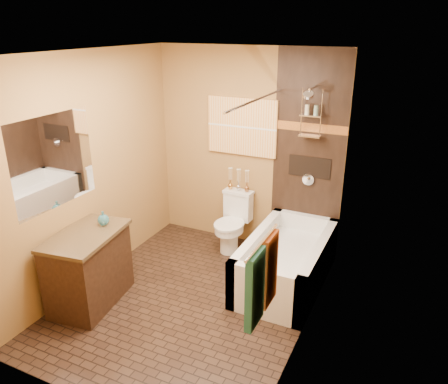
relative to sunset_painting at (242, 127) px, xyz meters
The scene contains 23 objects.
floor 2.14m from the sunset_painting, 87.38° to the right, with size 3.00×3.00×0.00m, color black.
wall_left 1.88m from the sunset_painting, 127.52° to the right, with size 0.02×3.00×2.50m, color olive.
wall_right 1.97m from the sunset_painting, 49.33° to the right, with size 0.02×3.00×2.50m, color olive.
wall_back 0.31m from the sunset_painting, 20.32° to the left, with size 2.40×0.02×2.50m, color olive.
wall_front 2.99m from the sunset_painting, 88.70° to the right, with size 2.40×0.02×2.50m, color olive.
ceiling 1.76m from the sunset_painting, 87.38° to the right, with size 3.00×3.00×0.00m, color silver.
alcove_tile_back 0.89m from the sunset_painting, ahead, with size 0.85×0.01×2.50m, color black.
alcove_tile_right 1.48m from the sunset_painting, 30.00° to the right, with size 0.01×1.50×2.50m, color black.
mosaic_band_back 0.85m from the sunset_painting, ahead, with size 0.85×0.01×0.10m, color brown.
mosaic_band_right 1.44m from the sunset_painting, 30.20° to the right, with size 0.01×1.50×0.10m, color brown.
alcove_niche 0.96m from the sunset_painting, ahead, with size 0.50×0.01×0.25m, color black.
shower_fixtures 0.88m from the sunset_painting, ahead, with size 0.24×0.33×1.16m.
curtain_rod 0.98m from the sunset_painting, 57.18° to the right, with size 0.03×0.03×1.55m, color silver.
towel_bar 2.80m from the sunset_painting, 64.26° to the right, with size 0.02×0.02×0.55m, color silver.
towel_teal 2.95m from the sunset_painting, 65.19° to the right, with size 0.05×0.22×0.52m, color #1D635D.
towel_rust 2.72m from the sunset_painting, 62.86° to the right, with size 0.05×0.22×0.52m, color brown.
sunset_painting is the anchor object (origin of this frame).
vanity_mirror 2.24m from the sunset_painting, 120.02° to the right, with size 0.01×1.00×0.90m, color white.
bathtub 1.75m from the sunset_painting, 39.89° to the right, with size 0.80×1.50×0.55m.
toilet 1.20m from the sunset_painting, 90.00° to the right, with size 0.38×0.56×0.74m.
vanity 2.41m from the sunset_painting, 113.84° to the right, with size 0.67×0.96×0.79m.
teal_bottle 2.00m from the sunset_painting, 115.37° to the right, with size 0.12×0.12×0.19m, color #29707D, non-canonical shape.
bud_vases 0.66m from the sunset_painting, 90.00° to the right, with size 0.29×0.06×0.28m.
Camera 1 is at (1.98, -3.37, 2.75)m, focal length 35.00 mm.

